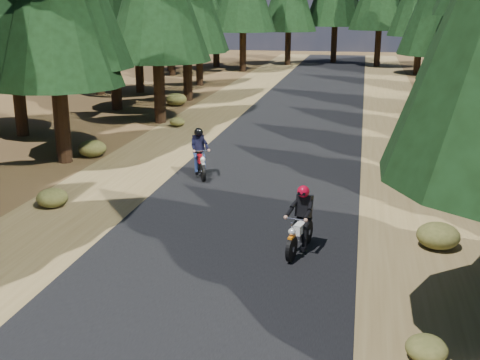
% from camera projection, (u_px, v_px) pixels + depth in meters
% --- Properties ---
extents(ground, '(120.00, 120.00, 0.00)m').
position_uv_depth(ground, '(227.00, 243.00, 14.05)').
color(ground, '#443118').
rests_on(ground, ground).
extents(road, '(6.00, 100.00, 0.01)m').
position_uv_depth(road, '(262.00, 183.00, 18.75)').
color(road, black).
rests_on(road, ground).
extents(shoulder_l, '(3.20, 100.00, 0.01)m').
position_uv_depth(shoulder_l, '(124.00, 175.00, 19.64)').
color(shoulder_l, brown).
rests_on(shoulder_l, ground).
extents(shoulder_r, '(3.20, 100.00, 0.01)m').
position_uv_depth(shoulder_r, '(415.00, 192.00, 17.87)').
color(shoulder_r, brown).
rests_on(shoulder_r, ground).
extents(understory_shrubs, '(15.46, 31.09, 0.68)m').
position_uv_depth(understory_shrubs, '(289.00, 159.00, 20.52)').
color(understory_shrubs, '#474C1E').
rests_on(understory_shrubs, ground).
extents(rider_lead, '(0.87, 1.78, 1.52)m').
position_uv_depth(rider_lead, '(300.00, 231.00, 13.36)').
color(rider_lead, silver).
rests_on(rider_lead, road).
extents(rider_follow, '(1.21, 1.82, 1.57)m').
position_uv_depth(rider_follow, '(200.00, 161.00, 19.29)').
color(rider_follow, maroon).
rests_on(rider_follow, road).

